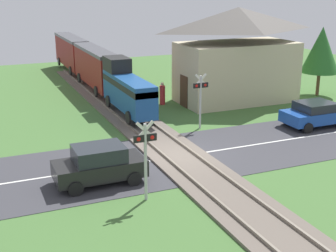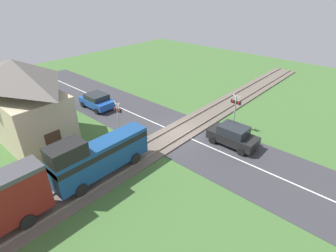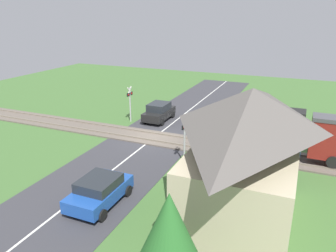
% 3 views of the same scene
% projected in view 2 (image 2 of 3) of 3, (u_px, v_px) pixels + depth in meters
% --- Properties ---
extents(ground_plane, '(60.00, 60.00, 0.00)m').
position_uv_depth(ground_plane, '(178.00, 133.00, 21.85)').
color(ground_plane, '#426B33').
extents(road_surface, '(48.00, 6.40, 0.02)m').
position_uv_depth(road_surface, '(178.00, 133.00, 21.84)').
color(road_surface, '#38383D').
rests_on(road_surface, ground_plane).
extents(track_bed, '(2.80, 48.00, 0.24)m').
position_uv_depth(track_bed, '(178.00, 133.00, 21.82)').
color(track_bed, '#665B51').
rests_on(track_bed, ground_plane).
extents(car_near_crossing, '(3.73, 1.90, 1.62)m').
position_uv_depth(car_near_crossing, '(233.00, 135.00, 19.92)').
color(car_near_crossing, black).
rests_on(car_near_crossing, ground_plane).
extents(car_far_side, '(3.69, 2.06, 1.44)m').
position_uv_depth(car_far_side, '(97.00, 101.00, 25.97)').
color(car_far_side, '#1E4CA8').
rests_on(car_far_side, ground_plane).
extents(crossing_signal_west_approach, '(0.90, 0.18, 3.17)m').
position_uv_depth(crossing_signal_west_approach, '(235.00, 108.00, 21.51)').
color(crossing_signal_west_approach, '#B7B7B7').
rests_on(crossing_signal_west_approach, ground_plane).
extents(crossing_signal_east_approach, '(0.90, 0.18, 3.17)m').
position_uv_depth(crossing_signal_east_approach, '(118.00, 115.00, 20.24)').
color(crossing_signal_east_approach, '#B7B7B7').
rests_on(crossing_signal_east_approach, ground_plane).
extents(station_building, '(8.55, 4.43, 6.41)m').
position_uv_depth(station_building, '(23.00, 103.00, 19.62)').
color(station_building, '#C6B793').
rests_on(station_building, ground_plane).
extents(pedestrian_by_station, '(0.38, 0.38, 1.54)m').
position_uv_depth(pedestrian_by_station, '(48.00, 163.00, 17.11)').
color(pedestrian_by_station, '#B2282D').
rests_on(pedestrian_by_station, ground_plane).
extents(tree_by_station, '(2.72, 2.72, 4.98)m').
position_uv_depth(tree_by_station, '(3.00, 79.00, 23.90)').
color(tree_by_station, brown).
rests_on(tree_by_station, ground_plane).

